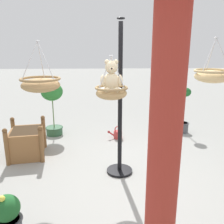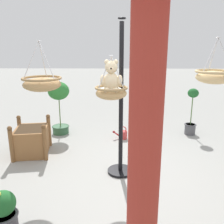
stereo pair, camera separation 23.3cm
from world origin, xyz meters
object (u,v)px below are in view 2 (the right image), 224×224
object	(u,v)px
greenhouse_pillar_right	(144,177)
potted_plant_conical_shrub	(191,114)
hanging_basket_right_low	(42,83)
wooden_planter_box	(32,140)
display_pole_central	(121,129)
potted_plant_flowering_red	(59,101)
watering_can	(123,134)
teddy_bear	(111,78)
hanging_basket_left_high	(214,76)
hanging_basket_with_teddy	(111,92)
potted_plant_trailing_ivy	(3,212)

from	to	relation	value
greenhouse_pillar_right	potted_plant_conical_shrub	distance (m)	4.54
hanging_basket_right_low	wooden_planter_box	xyz separation A→B (m)	(0.58, -0.92, -1.27)
display_pole_central	hanging_basket_right_low	distance (m)	1.43
potted_plant_flowering_red	potted_plant_conical_shrub	size ratio (longest dim) A/B	1.13
display_pole_central	watering_can	xyz separation A→B (m)	(-0.07, -1.57, -0.68)
teddy_bear	watering_can	bearing A→B (deg)	-96.90
teddy_bear	potted_plant_flowering_red	distance (m)	2.66
hanging_basket_left_high	hanging_basket_right_low	xyz separation A→B (m)	(2.45, -0.24, -0.14)
hanging_basket_with_teddy	potted_plant_conical_shrub	xyz separation A→B (m)	(-1.89, -2.15, -0.94)
hanging_basket_left_high	potted_plant_trailing_ivy	distance (m)	3.16
teddy_bear	wooden_planter_box	bearing A→B (deg)	-31.93
potted_plant_trailing_ivy	hanging_basket_with_teddy	bearing A→B (deg)	-136.67
hanging_basket_with_teddy	teddy_bear	xyz separation A→B (m)	(-0.00, 0.02, 0.20)
hanging_basket_left_high	potted_plant_trailing_ivy	size ratio (longest dim) A/B	1.09
wooden_planter_box	greenhouse_pillar_right	bearing A→B (deg)	122.06
display_pole_central	potted_plant_conical_shrub	distance (m)	2.59
hanging_basket_right_low	potted_plant_flowering_red	bearing A→B (deg)	-82.61
hanging_basket_left_high	potted_plant_flowering_red	world-z (taller)	hanging_basket_left_high
hanging_basket_left_high	watering_can	xyz separation A→B (m)	(1.19, -2.00, -1.60)
hanging_basket_with_teddy	hanging_basket_right_low	bearing A→B (deg)	-3.38
hanging_basket_with_teddy	potted_plant_conical_shrub	distance (m)	3.01
hanging_basket_right_low	greenhouse_pillar_right	size ratio (longest dim) A/B	0.29
display_pole_central	hanging_basket_left_high	world-z (taller)	display_pole_central
hanging_basket_with_teddy	wooden_planter_box	size ratio (longest dim) A/B	0.73
hanging_basket_right_low	display_pole_central	bearing A→B (deg)	-170.96
hanging_basket_with_teddy	hanging_basket_left_high	size ratio (longest dim) A/B	1.04
greenhouse_pillar_right	potted_plant_conical_shrub	world-z (taller)	greenhouse_pillar_right
hanging_basket_right_low	hanging_basket_left_high	bearing A→B (deg)	174.47
watering_can	potted_plant_trailing_ivy	bearing A→B (deg)	64.07
hanging_basket_left_high	potted_plant_flowering_red	bearing A→B (deg)	-40.53
teddy_bear	hanging_basket_right_low	xyz separation A→B (m)	(1.04, -0.08, -0.09)
display_pole_central	teddy_bear	size ratio (longest dim) A/B	5.32
hanging_basket_with_teddy	potted_plant_flowering_red	distance (m)	2.59
potted_plant_conical_shrub	potted_plant_trailing_ivy	world-z (taller)	potted_plant_conical_shrub
display_pole_central	hanging_basket_with_teddy	distance (m)	0.72
greenhouse_pillar_right	potted_plant_conical_shrub	size ratio (longest dim) A/B	2.25
teddy_bear	potted_plant_trailing_ivy	bearing A→B (deg)	42.75
hanging_basket_with_teddy	greenhouse_pillar_right	size ratio (longest dim) A/B	0.25
teddy_bear	potted_plant_flowering_red	bearing A→B (deg)	-58.93
greenhouse_pillar_right	watering_can	size ratio (longest dim) A/B	7.31
teddy_bear	potted_plant_conical_shrub	bearing A→B (deg)	-131.04
hanging_basket_left_high	greenhouse_pillar_right	size ratio (longest dim) A/B	0.24
hanging_basket_right_low	wooden_planter_box	world-z (taller)	hanging_basket_right_low
potted_plant_conical_shrub	potted_plant_trailing_ivy	xyz separation A→B (m)	(3.11, 3.30, -0.25)
hanging_basket_left_high	potted_plant_flowering_red	xyz separation A→B (m)	(2.72, -2.32, -0.87)
hanging_basket_right_low	potted_plant_conical_shrub	distance (m)	3.75
hanging_basket_left_high	teddy_bear	bearing A→B (deg)	-6.18
display_pole_central	potted_plant_flowering_red	bearing A→B (deg)	-52.47
watering_can	wooden_planter_box	bearing A→B (deg)	24.39
hanging_basket_right_low	potted_plant_trailing_ivy	size ratio (longest dim) A/B	1.30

